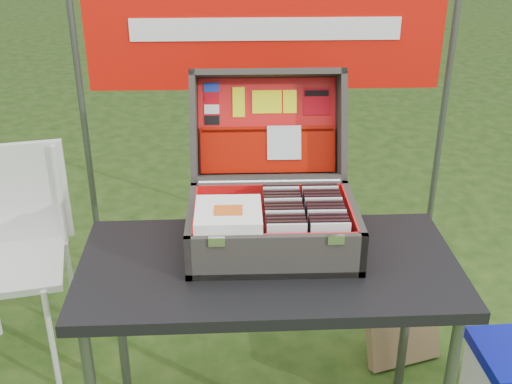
{
  "coord_description": "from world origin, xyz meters",
  "views": [
    {
      "loc": [
        -0.14,
        -1.78,
        1.88
      ],
      "look_at": [
        -0.08,
        0.1,
        0.97
      ],
      "focal_mm": 45.0,
      "sensor_mm": 36.0,
      "label": 1
    }
  ],
  "objects_px": {
    "suitcase": "(272,172)",
    "cardboard_box": "(402,325)",
    "table": "(268,355)",
    "chair": "(11,269)"
  },
  "relations": [
    {
      "from": "table",
      "to": "chair",
      "type": "height_order",
      "value": "chair"
    },
    {
      "from": "suitcase",
      "to": "cardboard_box",
      "type": "bearing_deg",
      "value": 24.99
    },
    {
      "from": "table",
      "to": "cardboard_box",
      "type": "distance_m",
      "value": 0.77
    },
    {
      "from": "chair",
      "to": "cardboard_box",
      "type": "xyz_separation_m",
      "value": [
        1.63,
        -0.04,
        -0.29
      ]
    },
    {
      "from": "chair",
      "to": "cardboard_box",
      "type": "relative_size",
      "value": 2.73
    },
    {
      "from": "table",
      "to": "suitcase",
      "type": "relative_size",
      "value": 2.2
    },
    {
      "from": "suitcase",
      "to": "cardboard_box",
      "type": "height_order",
      "value": "suitcase"
    },
    {
      "from": "suitcase",
      "to": "chair",
      "type": "bearing_deg",
      "value": 163.14
    },
    {
      "from": "chair",
      "to": "suitcase",
      "type": "bearing_deg",
      "value": -28.63
    },
    {
      "from": "chair",
      "to": "cardboard_box",
      "type": "bearing_deg",
      "value": -13.3
    }
  ]
}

